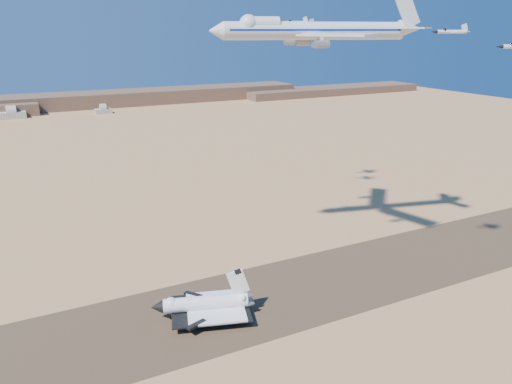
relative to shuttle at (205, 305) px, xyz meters
name	(u,v)px	position (x,y,z in m)	size (l,w,h in m)	color
ground	(243,304)	(15.60, 1.55, -4.74)	(1200.00, 1200.00, 0.00)	tan
runway	(243,304)	(15.60, 1.55, -4.71)	(600.00, 50.00, 0.06)	brown
ridgeline	(115,101)	(80.92, 528.86, 2.89)	(960.00, 90.00, 18.00)	brown
hangars	(8,115)	(-48.40, 479.99, 0.09)	(200.50, 29.50, 30.00)	#B7B3A2
shuttle	(205,305)	(0.00, 0.00, 0.00)	(36.18, 28.69, 17.64)	white
carrier_747	(309,31)	(60.85, 32.72, 91.28)	(89.46, 67.24, 22.28)	silver
crew_a	(231,319)	(6.86, -6.68, -3.84)	(0.62, 0.40, 1.69)	#F04E0E
crew_b	(231,324)	(5.78, -9.62, -3.84)	(0.82, 0.47, 1.68)	#F04E0E
crew_c	(238,319)	(8.79, -8.11, -3.75)	(1.10, 0.56, 1.87)	#F04E0E
chase_jet_a	(451,32)	(87.38, -15.49, 91.02)	(13.50, 7.85, 3.44)	silver
chase_jet_e	(295,22)	(84.52, 82.83, 95.25)	(14.08, 8.34, 3.62)	silver
chase_jet_f	(302,25)	(96.35, 95.17, 94.23)	(16.66, 9.07, 4.15)	silver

